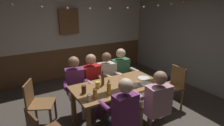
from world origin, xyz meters
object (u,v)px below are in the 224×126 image
(chair_empty_far_end, at_px, (173,85))
(person_0, at_px, (76,84))
(pint_glass_3, at_px, (89,98))
(person_2, at_px, (108,77))
(bottle_0, at_px, (109,88))
(condiment_caddy, at_px, (135,85))
(pint_glass_4, at_px, (95,94))
(person_1, at_px, (93,80))
(person_4, at_px, (122,112))
(plate_0, at_px, (146,84))
(dining_table, at_px, (117,91))
(bottle_1, at_px, (103,79))
(person_5, at_px, (156,100))
(person_3, at_px, (122,73))
(pint_glass_2, at_px, (98,85))
(pint_glass_0, at_px, (126,86))
(chair_empty_near_right, at_px, (37,102))
(pint_glass_1, at_px, (84,89))
(wall_dart_cabinet, at_px, (69,21))
(plate_1, at_px, (144,78))

(chair_empty_far_end, bearing_deg, person_0, 73.24)
(chair_empty_far_end, relative_size, pint_glass_3, 8.73)
(person_2, distance_m, bottle_0, 1.02)
(condiment_caddy, xyz_separation_m, pint_glass_4, (-0.79, -0.01, 0.05))
(person_1, height_order, person_4, person_4)
(plate_0, bearing_deg, dining_table, 151.39)
(person_0, distance_m, bottle_0, 0.94)
(bottle_1, bearing_deg, person_5, -55.02)
(dining_table, xyz_separation_m, person_3, (0.55, 0.65, 0.03))
(person_3, relative_size, pint_glass_2, 11.27)
(pint_glass_0, bearing_deg, chair_empty_near_right, 146.61)
(chair_empty_far_end, height_order, bottle_1, bottle_1)
(person_5, relative_size, bottle_1, 4.45)
(condiment_caddy, height_order, bottle_0, bottle_0)
(person_4, xyz_separation_m, bottle_0, (0.02, 0.42, 0.20))
(plate_0, relative_size, pint_glass_2, 2.14)
(pint_glass_1, bearing_deg, bottle_0, -36.82)
(wall_dart_cabinet, bearing_deg, person_4, -96.54)
(person_0, relative_size, person_3, 0.98)
(plate_1, bearing_deg, person_3, 95.20)
(dining_table, relative_size, chair_empty_far_end, 1.86)
(plate_1, bearing_deg, person_0, 150.36)
(condiment_caddy, distance_m, pint_glass_1, 0.90)
(person_0, height_order, pint_glass_4, person_0)
(person_0, distance_m, bottle_1, 0.65)
(plate_1, bearing_deg, person_5, -113.76)
(bottle_1, height_order, pint_glass_3, bottle_1)
(plate_1, bearing_deg, wall_dart_cabinet, 101.91)
(person_5, xyz_separation_m, bottle_1, (-0.56, 0.80, 0.21))
(plate_0, relative_size, bottle_1, 0.87)
(person_1, bearing_deg, person_4, 73.26)
(chair_empty_near_right, xyz_separation_m, pint_glass_2, (0.96, -0.58, 0.35))
(person_3, height_order, pint_glass_4, person_3)
(person_3, xyz_separation_m, pint_glass_2, (-0.91, -0.56, 0.15))
(chair_empty_near_right, distance_m, wall_dart_cabinet, 2.71)
(condiment_caddy, bearing_deg, chair_empty_far_end, 6.14)
(person_4, bearing_deg, pint_glass_2, 89.36)
(person_4, distance_m, pint_glass_0, 0.58)
(person_4, xyz_separation_m, plate_0, (0.80, 0.39, 0.11))
(bottle_1, bearing_deg, plate_0, -29.85)
(person_4, bearing_deg, plate_0, 23.38)
(pint_glass_1, relative_size, pint_glass_3, 1.31)
(condiment_caddy, height_order, pint_glass_1, pint_glass_1)
(bottle_1, relative_size, pint_glass_3, 2.69)
(dining_table, distance_m, chair_empty_far_end, 1.43)
(person_0, height_order, wall_dart_cabinet, wall_dart_cabinet)
(dining_table, height_order, pint_glass_4, pint_glass_4)
(person_1, xyz_separation_m, person_3, (0.72, -0.00, 0.01))
(plate_1, bearing_deg, pint_glass_3, -169.52)
(person_1, distance_m, plate_1, 1.04)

